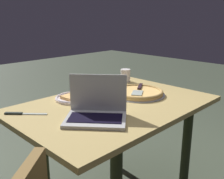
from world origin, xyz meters
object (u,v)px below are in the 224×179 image
(laptop, at_px, (96,110))
(table_knife, at_px, (21,114))
(dining_table, at_px, (115,119))
(drink_cup, at_px, (125,75))
(pizza_plate, at_px, (75,97))
(pizza_tray, at_px, (138,92))

(laptop, bearing_deg, table_knife, -53.50)
(dining_table, relative_size, table_knife, 6.60)
(dining_table, xyz_separation_m, drink_cup, (-0.47, -0.33, 0.16))
(pizza_plate, height_order, drink_cup, drink_cup)
(laptop, relative_size, table_knife, 2.09)
(dining_table, bearing_deg, table_knife, -25.18)
(dining_table, height_order, table_knife, table_knife)
(table_knife, relative_size, drink_cup, 1.79)
(dining_table, relative_size, drink_cup, 11.79)
(drink_cup, bearing_deg, table_knife, 5.10)
(laptop, relative_size, pizza_tray, 1.06)
(laptop, xyz_separation_m, table_knife, (0.26, -0.35, -0.04))
(laptop, distance_m, drink_cup, 0.85)
(pizza_tray, height_order, table_knife, pizza_tray)
(pizza_plate, xyz_separation_m, pizza_tray, (-0.38, 0.24, 0.00))
(dining_table, relative_size, pizza_tray, 3.34)
(pizza_tray, bearing_deg, table_knife, -16.85)
(pizza_plate, relative_size, drink_cup, 2.41)
(drink_cup, bearing_deg, pizza_tray, 55.42)
(dining_table, height_order, pizza_tray, pizza_tray)
(pizza_tray, height_order, drink_cup, drink_cup)
(laptop, height_order, drink_cup, laptop)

